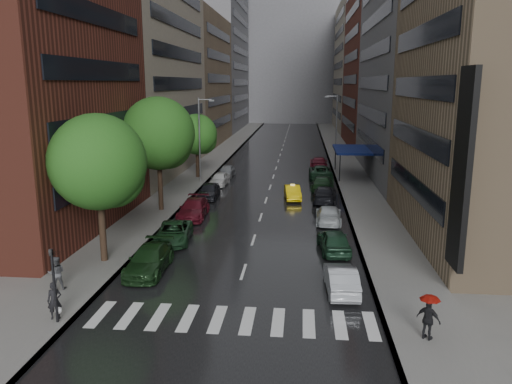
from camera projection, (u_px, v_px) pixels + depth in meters
ground at (234, 301)px, 24.95m from camera, size 220.00×220.00×0.00m
road at (280, 157)px, 73.58m from camera, size 14.00×140.00×0.01m
sidewalk_left at (219, 155)px, 74.37m from camera, size 4.00×140.00×0.15m
sidewalk_right at (341, 157)px, 72.75m from camera, size 4.00×140.00×0.15m
crosswalk at (233, 320)px, 22.98m from camera, size 13.15×2.80×0.01m
buildings_left at (190, 49)px, 80.04m from camera, size 8.00×108.00×38.00m
buildings_right at (382, 53)px, 75.52m from camera, size 8.05×109.10×36.00m
building_far at (292, 63)px, 136.28m from camera, size 40.00×14.00×32.00m
tree_near at (98, 162)px, 29.02m from camera, size 5.66×5.66×9.02m
tree_mid at (158, 134)px, 41.08m from camera, size 6.04×6.04×9.63m
tree_far at (197, 134)px, 56.17m from camera, size 4.59×4.59×7.31m
taxi at (293, 192)px, 46.67m from camera, size 1.82×4.07×1.30m
parked_cars_left at (197, 206)px, 41.43m from camera, size 2.73×34.55×1.49m
parked_cars_right at (324, 190)px, 47.39m from camera, size 2.62×43.27×1.54m
ped_bag_walker at (55, 301)px, 22.63m from camera, size 0.73×0.60×1.73m
ped_black_umbrella at (56, 267)px, 25.80m from camera, size 1.04×0.98×2.09m
ped_red_umbrella at (429, 313)px, 20.73m from camera, size 1.08×0.98×2.01m
traffic_light at (54, 279)px, 22.04m from camera, size 0.18×0.15×3.45m
street_lamp_left at (200, 138)px, 53.77m from camera, size 1.74×0.22×9.00m
street_lamp_right at (336, 127)px, 66.97m from camera, size 1.74×0.22×9.00m
awning at (352, 150)px, 57.51m from camera, size 4.00×8.00×3.12m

